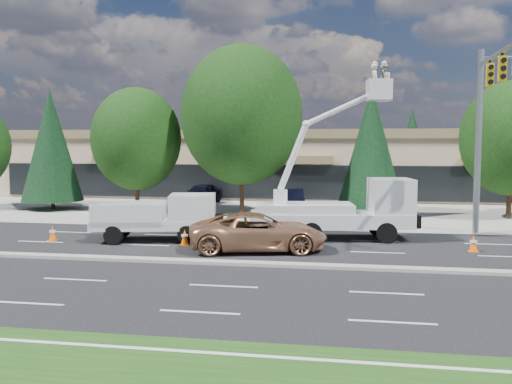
% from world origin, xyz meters
% --- Properties ---
extents(ground, '(140.00, 140.00, 0.00)m').
position_xyz_m(ground, '(0.00, 0.00, 0.00)').
color(ground, black).
rests_on(ground, ground).
extents(concrete_apron, '(140.00, 22.00, 0.01)m').
position_xyz_m(concrete_apron, '(0.00, 20.00, 0.01)').
color(concrete_apron, gray).
rests_on(concrete_apron, ground).
extents(road_median, '(120.00, 0.55, 0.12)m').
position_xyz_m(road_median, '(0.00, 0.00, 0.06)').
color(road_median, gray).
rests_on(road_median, ground).
extents(strip_mall, '(50.40, 15.40, 5.50)m').
position_xyz_m(strip_mall, '(0.00, 29.97, 2.83)').
color(strip_mall, tan).
rests_on(strip_mall, ground).
extents(tree_front_b, '(4.05, 4.05, 7.99)m').
position_xyz_m(tree_front_b, '(-16.00, 15.00, 4.29)').
color(tree_front_b, '#332114').
rests_on(tree_front_b, ground).
extents(tree_front_c, '(5.82, 5.82, 8.08)m').
position_xyz_m(tree_front_c, '(-10.00, 15.00, 4.73)').
color(tree_front_c, '#332114').
rests_on(tree_front_c, ground).
extents(tree_front_d, '(7.65, 7.65, 10.62)m').
position_xyz_m(tree_front_d, '(-3.00, 15.00, 6.21)').
color(tree_front_d, '#332114').
rests_on(tree_front_d, ground).
extents(tree_front_e, '(4.01, 4.01, 7.91)m').
position_xyz_m(tree_front_e, '(5.00, 15.00, 4.24)').
color(tree_front_e, '#332114').
rests_on(tree_front_e, ground).
extents(tree_front_f, '(5.84, 5.84, 8.10)m').
position_xyz_m(tree_front_f, '(13.00, 15.00, 4.74)').
color(tree_front_f, '#332114').
rests_on(tree_front_f, ground).
extents(tree_back_a, '(4.31, 4.31, 8.49)m').
position_xyz_m(tree_back_a, '(-18.00, 42.00, 4.56)').
color(tree_back_a, '#332114').
rests_on(tree_back_a, ground).
extents(tree_back_b, '(5.41, 5.41, 10.65)m').
position_xyz_m(tree_back_b, '(-4.00, 42.00, 5.72)').
color(tree_back_b, '#332114').
rests_on(tree_back_b, ground).
extents(tree_back_c, '(4.09, 4.09, 8.05)m').
position_xyz_m(tree_back_c, '(10.00, 42.00, 4.32)').
color(tree_back_c, '#332114').
rests_on(tree_back_c, ground).
extents(signal_mast, '(2.76, 10.16, 9.00)m').
position_xyz_m(signal_mast, '(10.03, 7.04, 6.06)').
color(signal_mast, gray).
rests_on(signal_mast, ground).
extents(utility_pickup, '(5.87, 3.15, 2.13)m').
position_xyz_m(utility_pickup, '(-4.59, 4.46, 0.88)').
color(utility_pickup, silver).
rests_on(utility_pickup, ground).
extents(bucket_truck, '(7.70, 3.33, 8.18)m').
position_xyz_m(bucket_truck, '(3.63, 6.31, 1.77)').
color(bucket_truck, silver).
rests_on(bucket_truck, ground).
extents(traffic_cone_a, '(0.40, 0.40, 0.70)m').
position_xyz_m(traffic_cone_a, '(-9.62, 3.61, 0.34)').
color(traffic_cone_a, '#FF6708').
rests_on(traffic_cone_a, ground).
extents(traffic_cone_b, '(0.40, 0.40, 0.70)m').
position_xyz_m(traffic_cone_b, '(-3.31, 3.56, 0.34)').
color(traffic_cone_b, '#FF6708').
rests_on(traffic_cone_b, ground).
extents(traffic_cone_c, '(0.40, 0.40, 0.70)m').
position_xyz_m(traffic_cone_c, '(1.99, 3.73, 0.34)').
color(traffic_cone_c, '#FF6708').
rests_on(traffic_cone_c, ground).
extents(traffic_cone_d, '(0.40, 0.40, 0.70)m').
position_xyz_m(traffic_cone_d, '(8.91, 4.13, 0.34)').
color(traffic_cone_d, '#FF6708').
rests_on(traffic_cone_d, ground).
extents(minivan, '(6.12, 3.77, 1.58)m').
position_xyz_m(minivan, '(0.11, 2.80, 0.79)').
color(minivan, '#B17C55').
rests_on(minivan, ground).
extents(parked_car_west, '(2.61, 4.67, 1.50)m').
position_xyz_m(parked_car_west, '(-7.03, 20.07, 0.75)').
color(parked_car_west, black).
rests_on(parked_car_west, ground).
extents(parked_car_east, '(2.36, 4.80, 1.51)m').
position_xyz_m(parked_car_east, '(0.00, 16.00, 0.76)').
color(parked_car_east, black).
rests_on(parked_car_east, ground).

